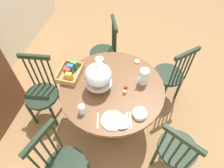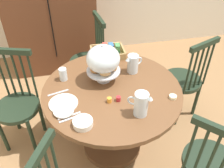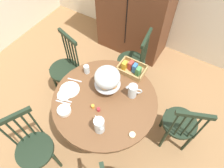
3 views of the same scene
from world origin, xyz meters
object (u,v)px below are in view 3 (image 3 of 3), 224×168
Objects in this scene: pastry_stand_with_dome at (107,78)px; china_plate_small at (64,95)px; windsor_chair_facing_door at (66,69)px; cereal_bowl at (64,110)px; butter_dish at (132,135)px; orange_juice_pitcher at (99,126)px; windsor_chair_by_cabinet at (133,62)px; milk_pitcher at (133,91)px; windsor_chair_far_side at (34,148)px; drinking_glass at (87,69)px; cereal_basket at (132,69)px; windsor_chair_near_window at (180,125)px; china_plate_large at (70,90)px; dining_table at (105,109)px.

china_plate_small is (-0.35, -0.32, -0.18)m from pastry_stand_with_dome.
cereal_bowl is at bearing -48.05° from windsor_chair_facing_door.
china_plate_small is at bearing 179.12° from butter_dish.
butter_dish is (0.84, -0.01, -0.01)m from china_plate_small.
pastry_stand_with_dome is at bearing 112.84° from orange_juice_pitcher.
windsor_chair_by_cabinet is 0.82m from milk_pitcher.
china_plate_small is at bearing -106.26° from windsor_chair_by_cabinet.
butter_dish is (0.86, 0.56, 0.30)m from windsor_chair_far_side.
windsor_chair_by_cabinet is 8.86× the size of drinking_glass.
windsor_chair_near_window is at bearing -14.55° from cereal_basket.
china_plate_large is (0.02, 0.66, 0.29)m from windsor_chair_far_side.
milk_pitcher reaches higher than china_plate_small.
cereal_bowl is at bearing -111.86° from cereal_basket.
milk_pitcher is 0.55× the size of cereal_basket.
drinking_glass is (-0.60, 0.01, -0.02)m from milk_pitcher.
dining_table is 1.17× the size of windsor_chair_far_side.
milk_pitcher is at bearing -4.10° from windsor_chair_facing_door.
cereal_basket is 2.87× the size of drinking_glass.
cereal_bowl reaches higher than dining_table.
windsor_chair_near_window is 2.83× the size of pastry_stand_with_dome.
drinking_glass is at bearing 151.52° from dining_table.
windsor_chair_near_window reaches higher than cereal_basket.
windsor_chair_by_cabinet is 1.14m from china_plate_small.
windsor_chair_near_window and windsor_chair_facing_door have the same top height.
china_plate_large is (-0.31, -0.96, 0.29)m from windsor_chair_by_cabinet.
butter_dish is at bearing 33.09° from windsor_chair_far_side.
windsor_chair_by_cabinet and windsor_chair_facing_door have the same top height.
windsor_chair_far_side is (-0.33, -1.63, 0.00)m from windsor_chair_by_cabinet.
butter_dish is at bearing -126.46° from windsor_chair_near_window.
dining_table is at bearing -138.86° from milk_pitcher.
orange_juice_pitcher reaches higher than butter_dish.
windsor_chair_by_cabinet is 2.83× the size of pastry_stand_with_dome.
cereal_basket is 5.27× the size of butter_dish.
china_plate_small is at bearing -91.29° from china_plate_large.
pastry_stand_with_dome is at bearing 64.11° from cereal_bowl.
pastry_stand_with_dome reaches higher than milk_pitcher.
pastry_stand_with_dome reaches higher than orange_juice_pitcher.
orange_juice_pitcher is 1.71× the size of drinking_glass.
china_plate_small is at bearing -148.13° from milk_pitcher.
cereal_bowl is 1.27× the size of drinking_glass.
windsor_chair_near_window is 6.96× the size of cereal_bowl.
windsor_chair_far_side is 6.50× the size of china_plate_small.
dining_table is at bearing -97.14° from cereal_basket.
butter_dish is (0.38, -0.70, -0.03)m from cereal_basket.
windsor_chair_far_side is 2.83× the size of pastry_stand_with_dome.
windsor_chair_near_window is 4.43× the size of china_plate_large.
pastry_stand_with_dome reaches higher than windsor_chair_near_window.
orange_juice_pitcher is (0.14, -0.31, 0.31)m from dining_table.
cereal_bowl is at bearing -169.17° from butter_dish.
dining_table is 10.33× the size of drinking_glass.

